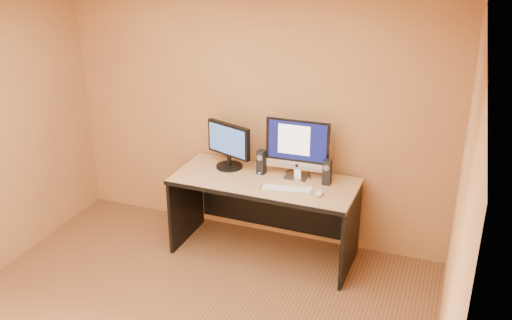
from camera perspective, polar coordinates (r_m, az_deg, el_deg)
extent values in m
plane|color=white|center=(3.67, -11.75, 14.57)|extent=(4.00, 4.00, 0.00)
cube|color=silver|center=(5.24, 3.04, -2.89)|extent=(0.49, 0.21, 0.02)
ellipsoid|color=silver|center=(5.16, 6.36, -3.32)|extent=(0.06, 0.11, 0.04)
cylinder|color=black|center=(5.57, 5.32, -1.43)|extent=(0.11, 0.22, 0.01)
cylinder|color=black|center=(5.66, 3.54, -0.92)|extent=(0.07, 0.19, 0.01)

